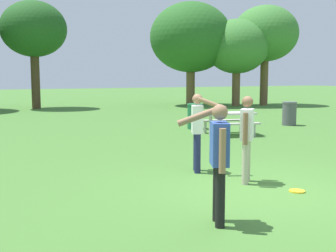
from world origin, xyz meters
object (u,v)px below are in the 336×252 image
at_px(person_catcher, 198,126).
at_px(trash_can_further_along, 289,113).
at_px(person_thrower, 218,155).
at_px(picnic_table_near, 229,118).
at_px(trash_can_beside_table, 195,116).
at_px(tree_back_right, 265,34).
at_px(tree_back_left, 237,47).
at_px(frisbee, 297,191).
at_px(person_bystander, 247,133).
at_px(tree_slender_mid, 191,38).
at_px(tree_far_right, 34,30).

height_order(person_catcher, trash_can_further_along, person_catcher).
height_order(person_thrower, picnic_table_near, person_thrower).
distance_m(trash_can_beside_table, tree_back_right, 14.88).
distance_m(person_catcher, tree_back_left, 20.16).
bearing_deg(person_catcher, tree_back_right, 48.15).
bearing_deg(trash_can_beside_table, frisbee, -107.70).
height_order(person_bystander, trash_can_beside_table, person_bystander).
bearing_deg(tree_slender_mid, person_thrower, -117.72).
bearing_deg(picnic_table_near, person_bystander, -120.98).
xyz_separation_m(trash_can_beside_table, tree_slender_mid, (5.89, 11.13, 4.02)).
height_order(person_thrower, person_catcher, same).
xyz_separation_m(picnic_table_near, tree_slender_mid, (5.65, 13.09, 3.94)).
bearing_deg(trash_can_further_along, tree_back_right, 56.66).
bearing_deg(tree_back_left, picnic_table_near, -125.52).
xyz_separation_m(person_bystander, tree_far_right, (-0.73, 20.50, 3.80)).
height_order(trash_can_beside_table, tree_slender_mid, tree_slender_mid).
bearing_deg(frisbee, trash_can_beside_table, 72.30).
height_order(person_catcher, tree_back_left, tree_back_left).
distance_m(person_thrower, person_bystander, 2.41).
xyz_separation_m(picnic_table_near, tree_back_left, (8.23, 11.53, 3.32)).
xyz_separation_m(frisbee, tree_far_right, (-1.15, 21.42, 4.73)).
bearing_deg(frisbee, person_bystander, 114.83).
bearing_deg(trash_can_further_along, person_catcher, -142.71).
bearing_deg(person_thrower, tree_back_right, 50.38).
bearing_deg(frisbee, picnic_table_near, 65.70).
height_order(frisbee, picnic_table_near, picnic_table_near).
distance_m(trash_can_beside_table, trash_can_further_along, 4.09).
bearing_deg(frisbee, tree_slender_mid, 66.34).
relative_size(frisbee, tree_far_right, 0.04).
distance_m(person_catcher, frisbee, 2.46).
bearing_deg(trash_can_beside_table, person_thrower, -117.52).
relative_size(trash_can_further_along, tree_slender_mid, 0.14).
relative_size(person_thrower, tree_back_right, 0.24).
distance_m(tree_far_right, tree_back_left, 12.82).
xyz_separation_m(trash_can_further_along, tree_far_right, (-7.91, 13.55, 4.26)).
distance_m(trash_can_beside_table, tree_back_left, 13.22).
height_order(frisbee, trash_can_beside_table, trash_can_beside_table).
relative_size(person_bystander, trash_can_beside_table, 1.71).
relative_size(person_catcher, frisbee, 6.00).
relative_size(person_thrower, trash_can_further_along, 1.71).
bearing_deg(person_catcher, trash_can_beside_table, 61.24).
bearing_deg(tree_far_right, tree_slender_mid, -10.30).
xyz_separation_m(tree_slender_mid, tree_back_right, (4.78, -1.69, 0.28)).
xyz_separation_m(trash_can_beside_table, tree_far_right, (-3.87, 12.90, 4.26)).
relative_size(picnic_table_near, tree_back_right, 0.30).
bearing_deg(trash_can_further_along, frisbee, -130.63).
relative_size(frisbee, tree_slender_mid, 0.04).
xyz_separation_m(trash_can_further_along, tree_back_right, (6.64, 10.09, 4.30)).
height_order(trash_can_further_along, tree_far_right, tree_far_right).
height_order(person_catcher, picnic_table_near, person_catcher).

